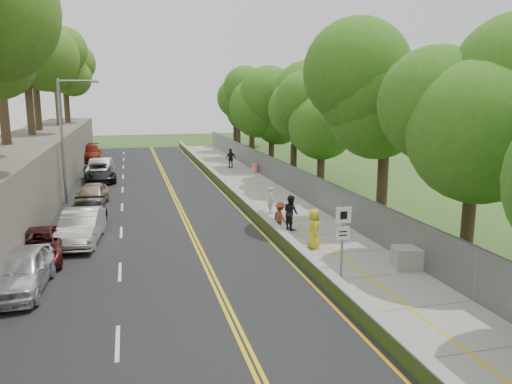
% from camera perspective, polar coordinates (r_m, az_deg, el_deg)
% --- Properties ---
extents(ground, '(140.00, 140.00, 0.00)m').
position_cam_1_polar(ground, '(22.01, 3.96, -7.57)').
color(ground, '#33511E').
rests_on(ground, ground).
extents(road, '(11.20, 66.00, 0.04)m').
position_cam_1_polar(road, '(35.49, -12.13, -0.52)').
color(road, black).
rests_on(road, ground).
extents(sidewalk, '(4.20, 66.00, 0.05)m').
position_cam_1_polar(sidewalk, '(36.63, 0.38, 0.10)').
color(sidewalk, gray).
rests_on(sidewalk, ground).
extents(jersey_barrier, '(0.42, 66.00, 0.60)m').
position_cam_1_polar(jersey_barrier, '(36.07, -3.15, 0.36)').
color(jersey_barrier, '#7CC12B').
rests_on(jersey_barrier, ground).
extents(rock_embankment, '(5.00, 66.00, 4.00)m').
position_cam_1_polar(rock_embankment, '(35.79, -25.32, 1.97)').
color(rock_embankment, '#595147').
rests_on(rock_embankment, ground).
extents(chainlink_fence, '(0.04, 66.00, 2.00)m').
position_cam_1_polar(chainlink_fence, '(37.04, 3.53, 1.74)').
color(chainlink_fence, slate).
rests_on(chainlink_fence, ground).
extents(trees_embankment, '(6.40, 66.00, 13.00)m').
position_cam_1_polar(trees_embankment, '(35.51, -25.69, 15.67)').
color(trees_embankment, '#47751E').
rests_on(trees_embankment, rock_embankment).
extents(trees_fenceside, '(7.00, 66.00, 14.00)m').
position_cam_1_polar(trees_fenceside, '(37.33, 7.14, 11.00)').
color(trees_fenceside, '#3A741B').
rests_on(trees_fenceside, ground).
extents(streetlight, '(2.52, 0.22, 8.00)m').
position_cam_1_polar(streetlight, '(34.06, -20.96, 6.37)').
color(streetlight, gray).
rests_on(streetlight, ground).
extents(signpost, '(0.62, 0.09, 3.10)m').
position_cam_1_polar(signpost, '(19.11, 9.89, -4.48)').
color(signpost, gray).
rests_on(signpost, sidewalk).
extents(construction_barrel, '(0.50, 0.50, 0.82)m').
position_cam_1_polar(construction_barrel, '(44.88, -0.15, 2.72)').
color(construction_barrel, '#FB3108').
rests_on(construction_barrel, sidewalk).
extents(concrete_block, '(1.46, 1.22, 0.86)m').
position_cam_1_polar(concrete_block, '(21.51, 17.10, -7.16)').
color(concrete_block, gray).
rests_on(concrete_block, sidewalk).
extents(car_0, '(2.04, 4.62, 1.55)m').
position_cam_1_polar(car_0, '(20.01, -25.32, -8.14)').
color(car_0, silver).
rests_on(car_0, road).
extents(car_1, '(2.13, 4.95, 1.59)m').
position_cam_1_polar(car_1, '(25.25, -19.37, -3.76)').
color(car_1, silver).
rests_on(car_1, road).
extents(car_2, '(2.36, 4.84, 1.32)m').
position_cam_1_polar(car_2, '(23.28, -23.75, -5.66)').
color(car_2, '#56191B').
rests_on(car_2, road).
extents(car_3, '(2.24, 4.88, 1.38)m').
position_cam_1_polar(car_3, '(27.59, -18.95, -2.71)').
color(car_3, black).
rests_on(car_3, road).
extents(car_4, '(2.09, 4.40, 1.45)m').
position_cam_1_polar(car_4, '(33.32, -18.21, -0.28)').
color(car_4, tan).
rests_on(car_4, road).
extents(car_5, '(2.21, 5.11, 1.63)m').
position_cam_1_polar(car_5, '(44.12, -17.35, 2.58)').
color(car_5, silver).
rests_on(car_5, road).
extents(car_6, '(2.85, 5.32, 1.42)m').
position_cam_1_polar(car_6, '(42.43, -17.45, 2.11)').
color(car_6, black).
rests_on(car_6, road).
extents(car_7, '(2.65, 5.90, 1.68)m').
position_cam_1_polar(car_7, '(55.95, -18.43, 4.26)').
color(car_7, maroon).
rests_on(car_7, road).
extents(car_8, '(1.66, 4.06, 1.38)m').
position_cam_1_polar(car_8, '(59.21, -18.22, 4.48)').
color(car_8, '#B2B2B6').
rests_on(car_8, road).
extents(painter_0, '(0.75, 1.00, 1.85)m').
position_cam_1_polar(painter_0, '(23.09, 6.63, -4.19)').
color(painter_0, gold).
rests_on(painter_0, sidewalk).
extents(painter_1, '(0.42, 0.60, 1.58)m').
position_cam_1_polar(painter_1, '(29.68, 1.72, -0.93)').
color(painter_1, beige).
rests_on(painter_1, sidewalk).
extents(painter_2, '(0.87, 1.02, 1.83)m').
position_cam_1_polar(painter_2, '(26.15, 4.01, -2.34)').
color(painter_2, black).
rests_on(painter_2, sidewalk).
extents(painter_3, '(0.85, 1.15, 1.59)m').
position_cam_1_polar(painter_3, '(25.62, 2.78, -2.88)').
color(painter_3, brown).
rests_on(painter_3, sidewalk).
extents(person_far, '(1.17, 0.69, 1.87)m').
position_cam_1_polar(person_far, '(47.75, -2.90, 3.85)').
color(person_far, black).
rests_on(person_far, sidewalk).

